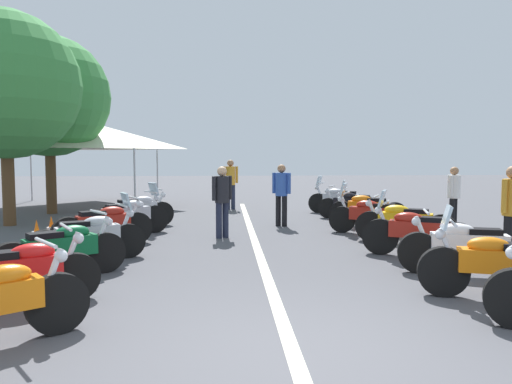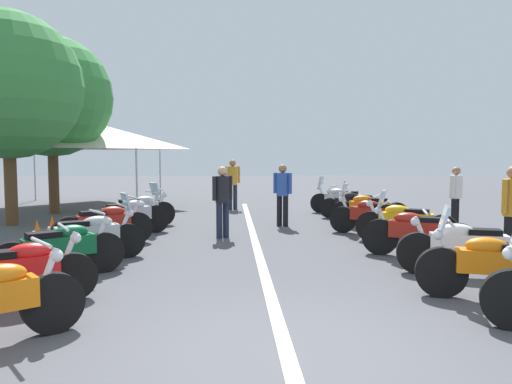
# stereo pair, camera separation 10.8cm
# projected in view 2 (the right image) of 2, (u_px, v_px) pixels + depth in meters

# --- Properties ---
(ground_plane) EXTENTS (80.00, 80.00, 0.00)m
(ground_plane) POSITION_uv_depth(u_px,v_px,m) (289.00, 360.00, 4.50)
(ground_plane) COLOR #4C4C51
(lane_centre_stripe) EXTENTS (18.65, 0.16, 0.01)m
(lane_centre_stripe) POSITION_uv_depth(u_px,v_px,m) (258.00, 252.00, 9.54)
(lane_centre_stripe) COLOR beige
(lane_centre_stripe) RESTS_ON ground_plane
(motorcycle_left_row_1) EXTENTS (1.09, 1.81, 0.99)m
(motorcycle_left_row_1) POSITION_uv_depth(u_px,v_px,m) (16.00, 272.00, 6.00)
(motorcycle_left_row_1) COLOR black
(motorcycle_left_row_1) RESTS_ON ground_plane
(motorcycle_left_row_2) EXTENTS (1.30, 1.73, 1.00)m
(motorcycle_left_row_2) POSITION_uv_depth(u_px,v_px,m) (61.00, 249.00, 7.45)
(motorcycle_left_row_2) COLOR black
(motorcycle_left_row_2) RESTS_ON ground_plane
(motorcycle_left_row_3) EXTENTS (1.10, 1.88, 1.20)m
(motorcycle_left_row_3) POSITION_uv_depth(u_px,v_px,m) (89.00, 236.00, 8.64)
(motorcycle_left_row_3) COLOR black
(motorcycle_left_row_3) RESTS_ON ground_plane
(motorcycle_left_row_4) EXTENTS (1.19, 1.85, 1.02)m
(motorcycle_left_row_4) POSITION_uv_depth(u_px,v_px,m) (105.00, 224.00, 10.04)
(motorcycle_left_row_4) COLOR black
(motorcycle_left_row_4) RESTS_ON ground_plane
(motorcycle_left_row_5) EXTENTS (1.35, 1.81, 1.22)m
(motorcycle_left_row_5) POSITION_uv_depth(u_px,v_px,m) (128.00, 215.00, 11.45)
(motorcycle_left_row_5) COLOR black
(motorcycle_left_row_5) RESTS_ON ground_plane
(motorcycle_left_row_6) EXTENTS (1.08, 1.85, 1.00)m
(motorcycle_left_row_6) POSITION_uv_depth(u_px,v_px,m) (138.00, 210.00, 12.71)
(motorcycle_left_row_6) COLOR black
(motorcycle_left_row_6) RESTS_ON ground_plane
(motorcycle_right_row_1) EXTENTS (0.92, 2.05, 1.22)m
(motorcycle_right_row_1) POSITION_uv_depth(u_px,v_px,m) (499.00, 265.00, 6.29)
(motorcycle_right_row_1) COLOR black
(motorcycle_right_row_1) RESTS_ON ground_plane
(motorcycle_right_row_2) EXTENTS (0.90, 2.10, 1.01)m
(motorcycle_right_row_2) POSITION_uv_depth(u_px,v_px,m) (467.00, 247.00, 7.59)
(motorcycle_right_row_2) COLOR black
(motorcycle_right_row_2) RESTS_ON ground_plane
(motorcycle_right_row_3) EXTENTS (1.07, 1.89, 1.23)m
(motorcycle_right_row_3) POSITION_uv_depth(u_px,v_px,m) (417.00, 232.00, 8.97)
(motorcycle_right_row_3) COLOR black
(motorcycle_right_row_3) RESTS_ON ground_plane
(motorcycle_right_row_4) EXTENTS (1.12, 1.95, 1.01)m
(motorcycle_right_row_4) POSITION_uv_depth(u_px,v_px,m) (405.00, 222.00, 10.37)
(motorcycle_right_row_4) COLOR black
(motorcycle_right_row_4) RESTS_ON ground_plane
(motorcycle_right_row_5) EXTENTS (1.10, 2.03, 1.21)m
(motorcycle_right_row_5) POSITION_uv_depth(u_px,v_px,m) (374.00, 215.00, 11.57)
(motorcycle_right_row_5) COLOR black
(motorcycle_right_row_5) RESTS_ON ground_plane
(motorcycle_right_row_6) EXTENTS (0.91, 1.98, 1.21)m
(motorcycle_right_row_6) POSITION_uv_depth(u_px,v_px,m) (368.00, 208.00, 12.99)
(motorcycle_right_row_6) COLOR black
(motorcycle_right_row_6) RESTS_ON ground_plane
(motorcycle_right_row_7) EXTENTS (1.11, 1.92, 0.98)m
(motorcycle_right_row_7) POSITION_uv_depth(u_px,v_px,m) (354.00, 204.00, 14.25)
(motorcycle_right_row_7) COLOR black
(motorcycle_right_row_7) RESTS_ON ground_plane
(motorcycle_right_row_8) EXTENTS (1.15, 1.96, 1.21)m
(motorcycle_right_row_8) POSITION_uv_depth(u_px,v_px,m) (342.00, 199.00, 15.61)
(motorcycle_right_row_8) COLOR black
(motorcycle_right_row_8) RESTS_ON ground_plane
(traffic_cone_0) EXTENTS (0.36, 0.36, 0.61)m
(traffic_cone_0) POSITION_uv_depth(u_px,v_px,m) (38.00, 235.00, 9.73)
(traffic_cone_0) COLOR orange
(traffic_cone_0) RESTS_ON ground_plane
(traffic_cone_2) EXTENTS (0.36, 0.36, 0.61)m
(traffic_cone_2) POSITION_uv_depth(u_px,v_px,m) (52.00, 231.00, 10.32)
(traffic_cone_2) COLOR orange
(traffic_cone_2) RESTS_ON ground_plane
(bystander_0) EXTENTS (0.32, 0.47, 1.64)m
(bystander_0) POSITION_uv_depth(u_px,v_px,m) (283.00, 190.00, 12.88)
(bystander_0) COLOR black
(bystander_0) RESTS_ON ground_plane
(bystander_1) EXTENTS (0.34, 0.45, 1.63)m
(bystander_1) POSITION_uv_depth(u_px,v_px,m) (223.00, 196.00, 11.07)
(bystander_1) COLOR #1E2338
(bystander_1) RESTS_ON ground_plane
(bystander_2) EXTENTS (0.41, 0.39, 1.59)m
(bystander_2) POSITION_uv_depth(u_px,v_px,m) (456.00, 193.00, 12.41)
(bystander_2) COLOR black
(bystander_2) RESTS_ON ground_plane
(bystander_3) EXTENTS (0.32, 0.49, 1.70)m
(bystander_3) POSITION_uv_depth(u_px,v_px,m) (512.00, 207.00, 8.35)
(bystander_3) COLOR black
(bystander_3) RESTS_ON ground_plane
(bystander_4) EXTENTS (0.32, 0.52, 1.72)m
(bystander_4) POSITION_uv_depth(u_px,v_px,m) (233.00, 180.00, 16.91)
(bystander_4) COLOR #1E2338
(bystander_4) RESTS_ON ground_plane
(roadside_tree_0) EXTENTS (3.83, 3.83, 5.66)m
(roadside_tree_0) POSITION_uv_depth(u_px,v_px,m) (51.00, 97.00, 15.54)
(roadside_tree_0) COLOR brown
(roadside_tree_0) RESTS_ON ground_plane
(roadside_tree_1) EXTENTS (3.90, 3.90, 5.67)m
(roadside_tree_1) POSITION_uv_depth(u_px,v_px,m) (7.00, 86.00, 12.88)
(roadside_tree_1) COLOR brown
(roadside_tree_1) RESTS_ON ground_plane
(event_tent) EXTENTS (5.72, 5.72, 3.20)m
(event_tent) POSITION_uv_depth(u_px,v_px,m) (78.00, 134.00, 17.66)
(event_tent) COLOR beige
(event_tent) RESTS_ON ground_plane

